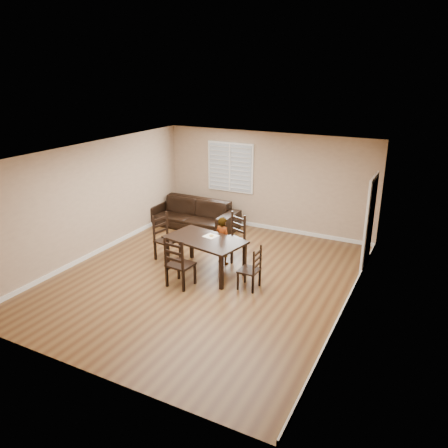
{
  "coord_description": "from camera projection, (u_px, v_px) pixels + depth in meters",
  "views": [
    {
      "loc": [
        4.25,
        -7.36,
        4.27
      ],
      "look_at": [
        0.07,
        0.78,
        1.0
      ],
      "focal_mm": 35.0,
      "sensor_mm": 36.0,
      "label": 1
    }
  ],
  "objects": [
    {
      "name": "room",
      "position": [
        209.0,
        196.0,
        8.96
      ],
      "size": [
        6.04,
        7.04,
        2.72
      ],
      "color": "tan",
      "rests_on": "ground"
    },
    {
      "name": "child",
      "position": [
        223.0,
        240.0,
        9.96
      ],
      "size": [
        0.47,
        0.37,
        1.13
      ],
      "primitive_type": "imported",
      "rotation": [
        0.0,
        0.0,
        2.87
      ],
      "color": "gray",
      "rests_on": "ground"
    },
    {
      "name": "chair_near",
      "position": [
        236.0,
        238.0,
        10.32
      ],
      "size": [
        0.62,
        0.6,
        1.08
      ],
      "rotation": [
        0.0,
        0.0,
        -0.37
      ],
      "color": "black",
      "rests_on": "ground"
    },
    {
      "name": "chair_left",
      "position": [
        163.0,
        238.0,
        10.29
      ],
      "size": [
        0.54,
        0.57,
        1.09
      ],
      "rotation": [
        0.0,
        0.0,
        1.38
      ],
      "color": "black",
      "rests_on": "ground"
    },
    {
      "name": "chair_far",
      "position": [
        177.0,
        266.0,
        8.85
      ],
      "size": [
        0.53,
        0.5,
        1.1
      ],
      "rotation": [
        0.0,
        0.0,
        3.06
      ],
      "color": "black",
      "rests_on": "ground"
    },
    {
      "name": "ground",
      "position": [
        205.0,
        278.0,
        9.43
      ],
      "size": [
        7.0,
        7.0,
        0.0
      ],
      "primitive_type": "plane",
      "color": "brown",
      "rests_on": "ground"
    },
    {
      "name": "donut",
      "position": [
        211.0,
        235.0,
        9.55
      ],
      "size": [
        0.1,
        0.1,
        0.04
      ],
      "color": "#B78D41",
      "rests_on": "napkin"
    },
    {
      "name": "napkin",
      "position": [
        211.0,
        236.0,
        9.57
      ],
      "size": [
        0.32,
        0.32,
        0.0
      ],
      "primitive_type": "cube",
      "rotation": [
        0.0,
        0.0,
        -0.21
      ],
      "color": "#EEE3CD",
      "rests_on": "dining_table"
    },
    {
      "name": "chair_right",
      "position": [
        254.0,
        270.0,
        8.82
      ],
      "size": [
        0.39,
        0.41,
        0.92
      ],
      "rotation": [
        0.0,
        0.0,
        -1.57
      ],
      "color": "black",
      "rests_on": "ground"
    },
    {
      "name": "dining_table",
      "position": [
        205.0,
        242.0,
        9.46
      ],
      "size": [
        1.86,
        1.27,
        0.8
      ],
      "rotation": [
        0.0,
        0.0,
        -0.19
      ],
      "color": "black",
      "rests_on": "ground"
    },
    {
      "name": "sofa",
      "position": [
        192.0,
        213.0,
        12.39
      ],
      "size": [
        2.65,
        1.05,
        0.77
      ],
      "primitive_type": "imported",
      "rotation": [
        0.0,
        0.0,
        -0.01
      ],
      "color": "black",
      "rests_on": "ground"
    }
  ]
}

